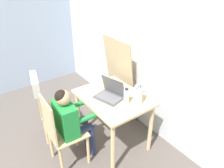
{
  "coord_description": "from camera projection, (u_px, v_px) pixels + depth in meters",
  "views": [
    {
      "loc": [
        1.89,
        0.24,
        2.2
      ],
      "look_at": [
        0.05,
        1.58,
        0.92
      ],
      "focal_mm": 35.0,
      "sensor_mm": 36.0,
      "label": 1
    }
  ],
  "objects": [
    {
      "name": "wall_back",
      "position": [
        150.0,
        46.0,
        2.81
      ],
      "size": [
        6.4,
        0.05,
        2.5
      ],
      "color": "silver",
      "rests_on": "ground_plane"
    },
    {
      "name": "dining_table",
      "position": [
        113.0,
        104.0,
        2.75
      ],
      "size": [
        0.91,
        0.69,
        0.74
      ],
      "color": "#D6B784",
      "rests_on": "ground_plane"
    },
    {
      "name": "chair_occupied",
      "position": [
        61.0,
        132.0,
        2.51
      ],
      "size": [
        0.42,
        0.42,
        0.95
      ],
      "rotation": [
        0.0,
        0.0,
        3.1
      ],
      "color": "#D6B784",
      "rests_on": "ground_plane"
    },
    {
      "name": "chair_spare",
      "position": [
        43.0,
        98.0,
        2.86
      ],
      "size": [
        0.49,
        0.51,
        0.96
      ],
      "rotation": [
        0.0,
        0.0,
        2.9
      ],
      "color": "#D6B784",
      "rests_on": "ground_plane"
    },
    {
      "name": "person_seated",
      "position": [
        70.0,
        118.0,
        2.49
      ],
      "size": [
        0.37,
        0.43,
        1.03
      ],
      "rotation": [
        0.0,
        0.0,
        3.1
      ],
      "color": "#1E8438",
      "rests_on": "ground_plane"
    },
    {
      "name": "laptop",
      "position": [
        111.0,
        93.0,
        2.67
      ],
      "size": [
        0.38,
        0.32,
        0.24
      ],
      "rotation": [
        0.0,
        0.0,
        0.27
      ],
      "color": "#4C4C51",
      "rests_on": "dining_table"
    },
    {
      "name": "flower_vase",
      "position": [
        138.0,
        95.0,
        2.52
      ],
      "size": [
        0.11,
        0.11,
        0.29
      ],
      "color": "silver",
      "rests_on": "dining_table"
    },
    {
      "name": "water_bottle",
      "position": [
        126.0,
        96.0,
        2.53
      ],
      "size": [
        0.07,
        0.07,
        0.2
      ],
      "color": "silver",
      "rests_on": "dining_table"
    },
    {
      "name": "cardboard_panel",
      "position": [
        120.0,
        78.0,
        3.33
      ],
      "size": [
        0.61,
        0.19,
        1.28
      ],
      "color": "tan",
      "rests_on": "ground_plane"
    }
  ]
}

